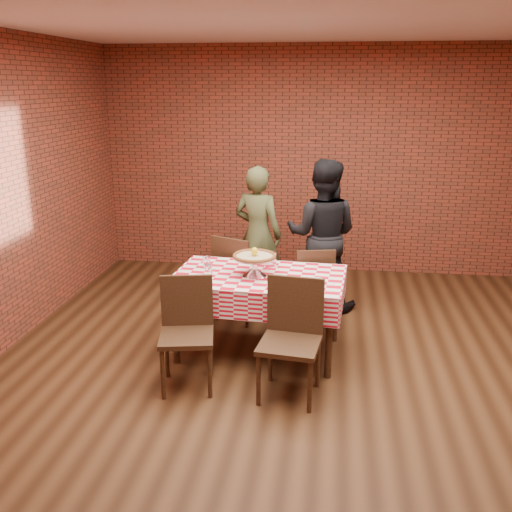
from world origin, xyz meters
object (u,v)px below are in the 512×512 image
(diner_black, at_px, (322,235))
(water_glass_right, at_px, (207,262))
(chair_near_left, at_px, (187,336))
(chair_near_right, at_px, (290,342))
(table, at_px, (259,314))
(pizza, at_px, (254,256))
(chair_far_right, at_px, (312,286))
(pizza_stand, at_px, (254,266))
(condiment_caddy, at_px, (270,259))
(water_glass_left, at_px, (208,271))
(diner_olive, at_px, (258,234))
(chair_far_left, at_px, (241,277))

(diner_black, bearing_deg, water_glass_right, 54.51)
(chair_near_left, bearing_deg, chair_near_right, -13.32)
(table, height_order, water_glass_right, water_glass_right)
(pizza, xyz_separation_m, chair_far_right, (0.50, 0.71, -0.51))
(pizza_stand, distance_m, condiment_caddy, 0.31)
(table, relative_size, chair_near_right, 1.60)
(pizza_stand, bearing_deg, diner_black, 65.66)
(chair_near_left, bearing_deg, condiment_caddy, 49.29)
(condiment_caddy, xyz_separation_m, chair_far_right, (0.39, 0.41, -0.40))
(water_glass_left, height_order, chair_near_right, chair_near_right)
(chair_near_left, distance_m, diner_black, 2.25)
(water_glass_left, bearing_deg, condiment_caddy, 36.79)
(condiment_caddy, relative_size, diner_black, 0.08)
(pizza_stand, height_order, diner_olive, diner_olive)
(diner_black, bearing_deg, diner_olive, -1.59)
(water_glass_left, xyz_separation_m, condiment_caddy, (0.51, 0.38, 0.01))
(table, relative_size, pizza, 3.87)
(pizza_stand, xyz_separation_m, chair_near_right, (0.38, -0.74, -0.37))
(chair_near_left, height_order, diner_olive, diner_olive)
(pizza_stand, xyz_separation_m, water_glass_right, (-0.47, 0.15, -0.03))
(condiment_caddy, relative_size, chair_near_right, 0.15)
(water_glass_right, bearing_deg, table, -13.74)
(table, xyz_separation_m, water_glass_left, (-0.44, -0.11, 0.44))
(condiment_caddy, height_order, diner_olive, diner_olive)
(chair_near_left, bearing_deg, pizza_stand, 45.94)
(pizza_stand, bearing_deg, condiment_caddy, 69.45)
(pizza_stand, relative_size, chair_near_left, 0.43)
(water_glass_left, relative_size, diner_olive, 0.07)
(table, xyz_separation_m, chair_near_left, (-0.49, -0.73, 0.08))
(chair_near_left, distance_m, chair_far_left, 1.52)
(diner_olive, bearing_deg, pizza_stand, 114.77)
(table, bearing_deg, water_glass_left, -165.35)
(water_glass_left, height_order, diner_olive, diner_olive)
(pizza_stand, xyz_separation_m, diner_olive, (-0.15, 1.38, -0.07))
(pizza_stand, bearing_deg, chair_near_right, -62.70)
(table, bearing_deg, chair_far_right, 55.84)
(table, distance_m, pizza, 0.56)
(water_glass_right, height_order, condiment_caddy, condiment_caddy)
(pizza, height_order, water_glass_right, pizza)
(water_glass_left, bearing_deg, table, 14.65)
(chair_near_left, relative_size, chair_far_right, 1.06)
(diner_olive, bearing_deg, water_glass_left, 98.81)
(pizza, height_order, diner_black, diner_black)
(pizza_stand, xyz_separation_m, chair_far_left, (-0.26, 0.80, -0.38))
(table, xyz_separation_m, chair_near_right, (0.35, -0.76, 0.10))
(chair_far_right, xyz_separation_m, diner_black, (0.07, 0.56, 0.40))
(pizza_stand, relative_size, chair_far_right, 0.46)
(pizza_stand, distance_m, diner_black, 1.39)
(pizza_stand, height_order, chair_far_right, pizza_stand)
(pizza, height_order, chair_near_right, pizza)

